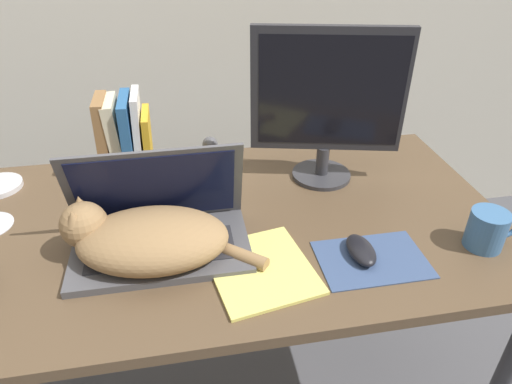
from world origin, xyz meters
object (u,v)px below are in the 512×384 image
webcam (210,145)px  book_row (124,138)px  cat (145,238)px  notepad (261,269)px  laptop (160,230)px  external_monitor (328,102)px  computer_mouse (361,250)px  mug (488,230)px

webcam → book_row: bearing=-169.5°
cat → notepad: (0.24, -0.08, -0.05)m
laptop → book_row: bearing=104.3°
external_monitor → notepad: external_monitor is taller
computer_mouse → mug: (0.30, -0.01, 0.03)m
mug → cat: bearing=173.3°
laptop → notepad: bearing=-30.4°
laptop → external_monitor: size_ratio=0.94×
laptop → cat: laptop is taller
external_monitor → book_row: 0.58m
external_monitor → cat: bearing=-150.3°
notepad → mug: bearing=-0.8°
book_row → external_monitor: bearing=-12.5°
laptop → computer_mouse: laptop is taller
computer_mouse → book_row: (-0.53, 0.48, 0.10)m
computer_mouse → book_row: size_ratio=0.45×
book_row → mug: bearing=-30.7°
webcam → external_monitor: bearing=-28.5°
computer_mouse → notepad: (-0.23, -0.01, -0.01)m
computer_mouse → webcam: size_ratio=1.51×
cat → computer_mouse: bearing=-9.2°
cat → computer_mouse: (0.47, -0.08, -0.04)m
cat → mug: bearing=-6.7°
computer_mouse → notepad: bearing=-178.4°
laptop → webcam: bearing=69.4°
computer_mouse → webcam: 0.60m
cat → notepad: 0.26m
computer_mouse → mug: 0.30m
laptop → computer_mouse: (0.44, -0.12, -0.03)m
external_monitor → webcam: external_monitor is taller
external_monitor → mug: bearing=-53.0°
laptop → mug: bearing=-10.1°
cat → book_row: 0.41m
book_row → cat: bearing=-81.3°
laptop → cat: bearing=-126.2°
notepad → webcam: bearing=96.4°
computer_mouse → webcam: webcam is taller
laptop → notepad: (0.21, -0.12, -0.04)m
notepad → computer_mouse: bearing=1.6°
notepad → mug: 0.53m
book_row → mug: book_row is taller
laptop → book_row: size_ratio=1.64×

